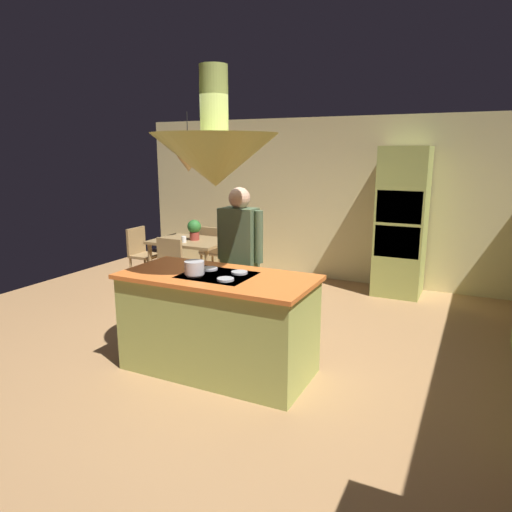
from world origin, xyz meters
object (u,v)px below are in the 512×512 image
Objects in this scene: dining_table at (191,247)px; potted_plant_on_table at (194,229)px; chair_facing_island at (166,266)px; kitchen_island at (218,323)px; cup_on_table at (184,239)px; chair_by_back_wall at (213,249)px; chair_at_corner at (142,251)px; cooking_pot_on_cooktop at (194,268)px; oven_tower at (401,222)px; person_at_island at (240,255)px.

dining_table is 3.65× the size of potted_plant_on_table.
dining_table is 0.65m from chair_facing_island.
kitchen_island is 5.97× the size of potted_plant_on_table.
kitchen_island is 2.56m from cup_on_table.
potted_plant_on_table is at bearing 21.29° from dining_table.
chair_by_back_wall and chair_at_corner have the same top height.
chair_at_corner is 9.67× the size of cup_on_table.
dining_table is 2.73m from cooking_pot_on_cooktop.
oven_tower is 3.10m from cup_on_table.
chair_facing_island is 1.00× the size of chair_at_corner.
dining_table is at bearing -157.79° from oven_tower.
chair_at_corner is (-0.93, 0.00, -0.15)m from dining_table.
kitchen_island is at bearing -52.16° from potted_plant_on_table.
kitchen_island is 0.58m from cooking_pot_on_cooktop.
person_at_island is 5.59× the size of potted_plant_on_table.
cup_on_table is (-1.68, 1.90, 0.33)m from kitchen_island.
chair_facing_island is at bearing -92.51° from cup_on_table.
dining_table is 0.25m from cup_on_table.
dining_table is 1.26× the size of chair_by_back_wall.
person_at_island reaches higher than kitchen_island.
kitchen_island reaches higher than dining_table.
cooking_pot_on_cooktop reaches higher than chair_at_corner.
potted_plant_on_table is (-1.65, 2.12, 0.46)m from kitchen_island.
kitchen_island is at bearing -108.74° from oven_tower.
potted_plant_on_table is at bearing -88.80° from chair_at_corner.
cooking_pot_on_cooktop is (1.49, -2.25, 0.09)m from potted_plant_on_table.
cup_on_table is (-1.54, 1.20, -0.16)m from person_at_island.
cooking_pot_on_cooktop reaches higher than potted_plant_on_table.
person_at_island reaches higher than dining_table.
chair_facing_island is at bearing -147.69° from oven_tower.
chair_facing_island and chair_at_corner have the same top height.
kitchen_island is at bearing -128.65° from chair_at_corner.
person_at_island is at bearing 88.55° from cooking_pot_on_cooktop.
potted_plant_on_table reaches higher than kitchen_island.
kitchen_island is 2.71m from dining_table.
oven_tower is 3.60m from cooking_pot_on_cooktop.
chair_by_back_wall is (-1.70, 2.73, 0.03)m from kitchen_island.
cup_on_table reaches higher than dining_table.
potted_plant_on_table is at bearing 127.84° from kitchen_island.
kitchen_island is 2.06× the size of chair_at_corner.
cup_on_table is (0.02, 0.42, 0.30)m from chair_facing_island.
oven_tower is at bearing -169.57° from chair_by_back_wall.
chair_by_back_wall is at bearing 127.62° from person_at_island.
person_at_island reaches higher than chair_at_corner.
potted_plant_on_table is at bearing 123.46° from cooking_pot_on_cooktop.
potted_plant_on_table is 0.26m from cup_on_table.
oven_tower is 2.42× the size of chair_by_back_wall.
oven_tower reaches higher than chair_at_corner.
oven_tower is at bearing 22.21° from dining_table.
dining_table is 0.28m from potted_plant_on_table.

